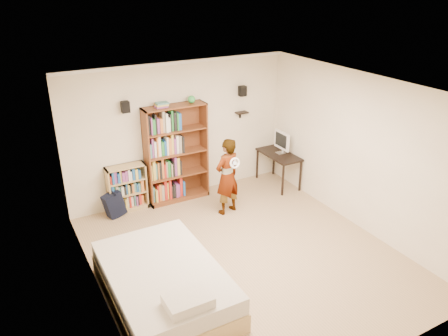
# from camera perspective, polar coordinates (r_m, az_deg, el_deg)

# --- Properties ---
(ground) EXTENTS (4.50, 5.00, 0.01)m
(ground) POSITION_cam_1_polar(r_m,az_deg,el_deg) (7.15, 2.77, -11.32)
(ground) COLOR tan
(ground) RESTS_ON ground
(room_shell) EXTENTS (4.52, 5.02, 2.71)m
(room_shell) POSITION_cam_1_polar(r_m,az_deg,el_deg) (6.30, 3.09, 1.89)
(room_shell) COLOR white
(room_shell) RESTS_ON ground
(crown_molding) EXTENTS (4.50, 5.00, 0.06)m
(crown_molding) POSITION_cam_1_polar(r_m,az_deg,el_deg) (6.02, 3.28, 9.93)
(crown_molding) COLOR white
(crown_molding) RESTS_ON room_shell
(speaker_left) EXTENTS (0.14, 0.12, 0.20)m
(speaker_left) POSITION_cam_1_polar(r_m,az_deg,el_deg) (7.92, -12.77, 7.78)
(speaker_left) COLOR black
(speaker_left) RESTS_ON room_shell
(speaker_right) EXTENTS (0.14, 0.12, 0.20)m
(speaker_right) POSITION_cam_1_polar(r_m,az_deg,el_deg) (8.85, 2.43, 10.02)
(speaker_right) COLOR black
(speaker_right) RESTS_ON room_shell
(wall_shelf) EXTENTS (0.25, 0.16, 0.02)m
(wall_shelf) POSITION_cam_1_polar(r_m,az_deg,el_deg) (8.98, 2.34, 7.24)
(wall_shelf) COLOR black
(wall_shelf) RESTS_ON room_shell
(tall_bookshelf) EXTENTS (1.22, 0.35, 1.93)m
(tall_bookshelf) POSITION_cam_1_polar(r_m,az_deg,el_deg) (8.46, -6.23, 1.83)
(tall_bookshelf) COLOR brown
(tall_bookshelf) RESTS_ON ground
(low_bookshelf) EXTENTS (0.73, 0.27, 0.91)m
(low_bookshelf) POSITION_cam_1_polar(r_m,az_deg,el_deg) (8.41, -12.55, -2.57)
(low_bookshelf) COLOR tan
(low_bookshelf) RESTS_ON ground
(computer_desk) EXTENTS (0.51, 1.03, 0.70)m
(computer_desk) POSITION_cam_1_polar(r_m,az_deg,el_deg) (9.33, 7.09, -0.13)
(computer_desk) COLOR black
(computer_desk) RESTS_ON ground
(imac) EXTENTS (0.12, 0.47, 0.47)m
(imac) POSITION_cam_1_polar(r_m,az_deg,el_deg) (9.15, 7.45, 3.30)
(imac) COLOR white
(imac) RESTS_ON computer_desk
(daybed) EXTENTS (1.44, 2.21, 0.65)m
(daybed) POSITION_cam_1_polar(r_m,az_deg,el_deg) (6.18, -7.90, -14.24)
(daybed) COLOR beige
(daybed) RESTS_ON ground
(person) EXTENTS (0.61, 0.48, 1.47)m
(person) POSITION_cam_1_polar(r_m,az_deg,el_deg) (8.00, 0.42, -1.12)
(person) COLOR black
(person) RESTS_ON ground
(wii_wheel) EXTENTS (0.20, 0.08, 0.20)m
(wii_wheel) POSITION_cam_1_polar(r_m,az_deg,el_deg) (7.63, 1.43, 0.66)
(wii_wheel) COLOR white
(wii_wheel) RESTS_ON person
(navy_bag) EXTENTS (0.43, 0.34, 0.51)m
(navy_bag) POSITION_cam_1_polar(r_m,az_deg,el_deg) (8.31, -14.18, -4.62)
(navy_bag) COLOR black
(navy_bag) RESTS_ON ground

